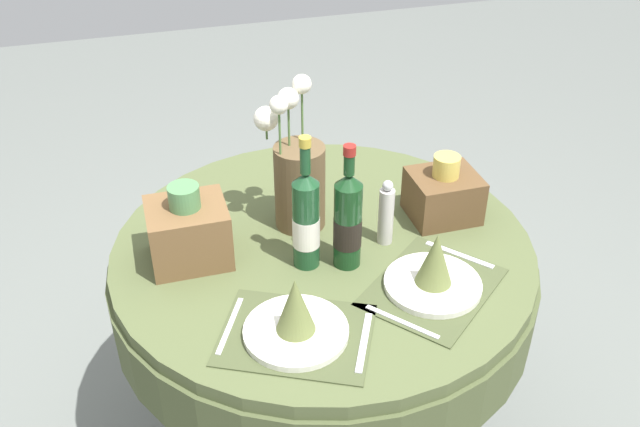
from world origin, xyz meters
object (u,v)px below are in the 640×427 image
at_px(flower_vase, 297,176).
at_px(woven_basket_side_left, 188,231).
at_px(place_setting_left, 296,320).
at_px(wine_bottle_left, 306,219).
at_px(pepper_mill, 386,214).
at_px(dining_table, 323,283).
at_px(wine_bottle_centre, 348,220).
at_px(woven_basket_side_right, 443,194).
at_px(place_setting_right, 434,273).

height_order(flower_vase, woven_basket_side_left, flower_vase).
height_order(place_setting_left, wine_bottle_left, wine_bottle_left).
bearing_deg(wine_bottle_left, pepper_mill, 8.40).
distance_m(dining_table, wine_bottle_centre, 0.28).
distance_m(dining_table, woven_basket_side_left, 0.41).
xyz_separation_m(dining_table, woven_basket_side_right, (0.36, 0.04, 0.21)).
xyz_separation_m(place_setting_left, wine_bottle_centre, (0.19, 0.22, 0.09)).
relative_size(wine_bottle_centre, woven_basket_side_right, 1.80).
relative_size(place_setting_left, wine_bottle_left, 1.15).
relative_size(flower_vase, woven_basket_side_left, 1.94).
bearing_deg(wine_bottle_centre, flower_vase, 108.75).
bearing_deg(place_setting_right, wine_bottle_centre, 137.83).
height_order(wine_bottle_left, woven_basket_side_left, wine_bottle_left).
relative_size(flower_vase, wine_bottle_centre, 1.23).
bearing_deg(woven_basket_side_right, wine_bottle_left, -166.06).
relative_size(place_setting_left, wine_bottle_centre, 1.23).
bearing_deg(wine_bottle_centre, woven_basket_side_left, 160.72).
bearing_deg(wine_bottle_left, woven_basket_side_right, 13.94).
bearing_deg(dining_table, wine_bottle_centre, -69.71).
relative_size(place_setting_left, woven_basket_side_right, 2.21).
bearing_deg(woven_basket_side_left, flower_vase, 14.56).
distance_m(flower_vase, pepper_mill, 0.26).
distance_m(place_setting_left, pepper_mill, 0.43).
bearing_deg(wine_bottle_left, place_setting_right, -34.09).
xyz_separation_m(flower_vase, wine_bottle_centre, (0.07, -0.21, -0.02)).
distance_m(dining_table, pepper_mill, 0.28).
height_order(pepper_mill, woven_basket_side_left, woven_basket_side_left).
height_order(place_setting_right, woven_basket_side_left, woven_basket_side_left).
bearing_deg(place_setting_left, dining_table, 63.62).
height_order(wine_bottle_left, pepper_mill, wine_bottle_left).
bearing_deg(flower_vase, woven_basket_side_left, -165.44).
bearing_deg(dining_table, wine_bottle_left, -133.45).
bearing_deg(woven_basket_side_right, place_setting_left, -145.49).
bearing_deg(wine_bottle_centre, place_setting_right, -42.17).
relative_size(place_setting_left, woven_basket_side_left, 1.93).
xyz_separation_m(woven_basket_side_left, woven_basket_side_right, (0.71, 0.00, -0.01)).
distance_m(dining_table, wine_bottle_left, 0.29).
relative_size(dining_table, wine_bottle_left, 3.14).
bearing_deg(wine_bottle_left, woven_basket_side_left, 159.53).
distance_m(pepper_mill, woven_basket_side_right, 0.21).
height_order(wine_bottle_centre, woven_basket_side_right, wine_bottle_centre).
bearing_deg(dining_table, place_setting_left, -116.38).
distance_m(wine_bottle_left, pepper_mill, 0.23).
xyz_separation_m(place_setting_right, flower_vase, (-0.24, 0.37, 0.10)).
bearing_deg(place_setting_right, dining_table, 129.48).
xyz_separation_m(wine_bottle_left, woven_basket_side_left, (-0.28, 0.11, -0.05)).
bearing_deg(woven_basket_side_left, place_setting_left, -62.20).
xyz_separation_m(wine_bottle_centre, woven_basket_side_right, (0.32, 0.13, -0.06)).
distance_m(place_setting_left, wine_bottle_left, 0.28).
bearing_deg(place_setting_right, woven_basket_side_right, 61.99).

